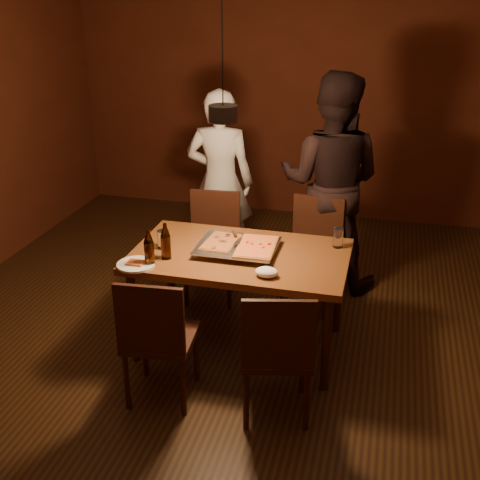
% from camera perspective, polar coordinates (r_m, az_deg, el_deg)
% --- Properties ---
extents(room_shell, '(6.00, 6.00, 6.00)m').
position_cam_1_polar(room_shell, '(3.84, -1.56, 6.79)').
color(room_shell, '#39230F').
rests_on(room_shell, ground).
extents(dining_table, '(1.50, 0.90, 0.75)m').
position_cam_1_polar(dining_table, '(4.22, 0.00, -2.16)').
color(dining_table, brown).
rests_on(dining_table, floor).
extents(chair_far_left, '(0.46, 0.46, 0.49)m').
position_cam_1_polar(chair_far_left, '(5.03, -2.56, 0.45)').
color(chair_far_left, '#38190F').
rests_on(chair_far_left, floor).
extents(chair_far_right, '(0.47, 0.47, 0.49)m').
position_cam_1_polar(chair_far_right, '(4.93, 7.03, -0.20)').
color(chair_far_right, '#38190F').
rests_on(chair_far_right, floor).
extents(chair_near_left, '(0.45, 0.45, 0.49)m').
position_cam_1_polar(chair_near_left, '(3.74, -7.96, -8.46)').
color(chair_near_left, '#38190F').
rests_on(chair_near_left, floor).
extents(chair_near_right, '(0.50, 0.50, 0.49)m').
position_cam_1_polar(chair_near_right, '(3.58, 3.55, -9.91)').
color(chair_near_right, '#38190F').
rests_on(chair_near_right, floor).
extents(pizza_tray, '(0.55, 0.45, 0.05)m').
position_cam_1_polar(pizza_tray, '(4.21, -0.25, -0.78)').
color(pizza_tray, silver).
rests_on(pizza_tray, dining_table).
extents(pizza_meat, '(0.23, 0.35, 0.02)m').
position_cam_1_polar(pizza_meat, '(4.23, -1.82, -0.17)').
color(pizza_meat, maroon).
rests_on(pizza_meat, pizza_tray).
extents(pizza_cheese, '(0.28, 0.42, 0.02)m').
position_cam_1_polar(pizza_cheese, '(4.16, 1.57, -0.61)').
color(pizza_cheese, gold).
rests_on(pizza_cheese, pizza_tray).
extents(spatula, '(0.18, 0.26, 0.04)m').
position_cam_1_polar(spatula, '(4.22, -0.27, -0.16)').
color(spatula, silver).
rests_on(spatula, pizza_tray).
extents(beer_bottle_a, '(0.07, 0.07, 0.26)m').
position_cam_1_polar(beer_bottle_a, '(4.01, -8.63, -0.70)').
color(beer_bottle_a, black).
rests_on(beer_bottle_a, dining_table).
extents(beer_bottle_b, '(0.07, 0.07, 0.26)m').
position_cam_1_polar(beer_bottle_b, '(4.09, -7.06, -0.11)').
color(beer_bottle_b, black).
rests_on(beer_bottle_b, dining_table).
extents(water_glass_left, '(0.08, 0.08, 0.13)m').
position_cam_1_polar(water_glass_left, '(4.28, -7.30, 0.05)').
color(water_glass_left, silver).
rests_on(water_glass_left, dining_table).
extents(water_glass_right, '(0.07, 0.07, 0.14)m').
position_cam_1_polar(water_glass_right, '(4.31, 9.29, 0.22)').
color(water_glass_right, silver).
rests_on(water_glass_right, dining_table).
extents(plate_slice, '(0.25, 0.25, 0.03)m').
position_cam_1_polar(plate_slice, '(4.07, -9.85, -2.28)').
color(plate_slice, white).
rests_on(plate_slice, dining_table).
extents(napkin, '(0.15, 0.12, 0.06)m').
position_cam_1_polar(napkin, '(3.86, 2.54, -3.06)').
color(napkin, white).
rests_on(napkin, dining_table).
extents(diner_white, '(0.62, 0.43, 1.66)m').
position_cam_1_polar(diner_white, '(5.43, -1.90, 5.54)').
color(diner_white, silver).
rests_on(diner_white, floor).
extents(diner_dark, '(0.97, 0.79, 1.85)m').
position_cam_1_polar(diner_dark, '(5.16, 8.56, 5.41)').
color(diner_dark, black).
rests_on(diner_dark, floor).
extents(pendant_lamp, '(0.18, 0.18, 1.10)m').
position_cam_1_polar(pendant_lamp, '(3.75, -1.62, 12.06)').
color(pendant_lamp, black).
rests_on(pendant_lamp, ceiling).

